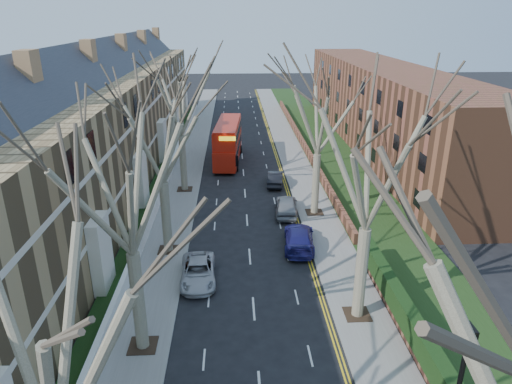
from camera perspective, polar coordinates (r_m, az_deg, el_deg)
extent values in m
cube|color=slate|center=(54.30, -8.10, 4.43)|extent=(3.00, 102.00, 0.12)
cube|color=slate|center=(54.51, 4.60, 4.64)|extent=(3.00, 102.00, 0.12)
cube|color=olive|center=(46.84, -18.85, 7.05)|extent=(9.00, 78.00, 10.00)
cube|color=#2C2F36|center=(45.85, -19.76, 14.32)|extent=(4.67, 78.00, 4.67)
cube|color=silver|center=(46.19, -13.30, 5.51)|extent=(0.12, 78.00, 0.35)
cube|color=silver|center=(45.40, -13.67, 9.76)|extent=(0.12, 78.00, 0.35)
cube|color=brown|center=(59.70, 15.44, 10.30)|extent=(8.00, 54.00, 10.00)
cube|color=brown|center=(58.41, 5.79, 6.26)|extent=(0.35, 54.00, 0.90)
cube|color=black|center=(22.32, 22.22, -20.51)|extent=(0.70, 24.00, 1.20)
cube|color=white|center=(46.76, -10.95, 2.18)|extent=(0.30, 78.00, 1.00)
cube|color=#1D3513|center=(55.24, 9.25, 4.75)|extent=(6.00, 102.00, 0.06)
cube|color=black|center=(13.34, 25.24, -15.37)|extent=(0.18, 0.50, 0.22)
cylinder|color=#635C47|center=(23.26, -14.51, -13.14)|extent=(0.64, 0.64, 5.25)
cube|color=#2D2116|center=(24.80, -13.93, -18.13)|extent=(1.40, 1.40, 0.05)
cylinder|color=#635C47|center=(31.92, -11.17, -3.12)|extent=(0.64, 0.64, 5.07)
cube|color=#2D2116|center=(33.02, -10.86, -7.11)|extent=(1.40, 1.40, 0.05)
cylinder|color=#635C47|center=(43.02, -9.08, 3.61)|extent=(0.60, 0.60, 5.25)
cube|color=#2D2116|center=(43.88, -8.89, 0.36)|extent=(1.40, 1.40, 0.05)
cylinder|color=#635C47|center=(25.34, 12.99, -9.89)|extent=(0.64, 0.64, 5.25)
cube|color=#2D2116|center=(26.76, 12.51, -14.68)|extent=(1.40, 1.40, 0.05)
cylinder|color=#635C47|center=(37.71, 7.48, 0.99)|extent=(0.60, 0.60, 5.07)
cube|color=#2D2116|center=(38.65, 7.30, -2.52)|extent=(1.40, 1.40, 0.05)
cube|color=#AE1A0C|center=(51.76, -3.49, 5.32)|extent=(3.20, 10.67, 2.10)
cube|color=#AE1A0C|center=(51.24, -3.54, 7.47)|extent=(3.15, 10.15, 1.91)
cube|color=black|center=(51.64, -3.50, 5.77)|extent=(3.15, 9.84, 0.86)
cube|color=black|center=(51.22, -3.55, 7.58)|extent=(3.13, 9.63, 0.86)
imported|color=#AEAEB4|center=(29.13, -7.24, -9.87)|extent=(2.34, 4.71, 1.28)
imported|color=navy|center=(32.88, 5.40, -5.73)|extent=(2.64, 5.32, 1.49)
imported|color=gray|center=(38.09, 3.82, -1.70)|extent=(2.26, 4.70, 1.55)
imported|color=black|center=(44.66, 2.42, 1.73)|extent=(1.91, 4.26, 1.36)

